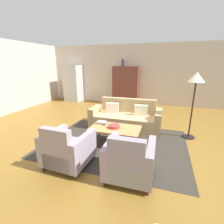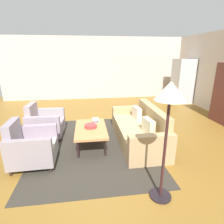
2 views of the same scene
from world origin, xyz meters
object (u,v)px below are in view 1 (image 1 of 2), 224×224
(armchair_left, at_px, (66,150))
(book_stack, at_px, (102,123))
(couch, at_px, (126,118))
(vase_tall, at_px, (123,63))
(fruit_bowl, at_px, (114,126))
(armchair_right, at_px, (129,161))
(floor_lamp, at_px, (196,84))
(coffee_table, at_px, (115,129))
(cabinet, at_px, (126,86))
(refrigerator, at_px, (73,83))

(armchair_left, height_order, book_stack, armchair_left)
(couch, bearing_deg, vase_tall, -73.81)
(fruit_bowl, bearing_deg, vase_tall, 101.62)
(armchair_right, relative_size, floor_lamp, 0.51)
(coffee_table, xyz_separation_m, book_stack, (-0.39, 0.13, 0.07))
(book_stack, xyz_separation_m, cabinet, (-0.33, 4.02, 0.44))
(book_stack, distance_m, cabinet, 4.06)
(coffee_table, relative_size, vase_tall, 3.91)
(fruit_bowl, distance_m, floor_lamp, 2.27)
(floor_lamp, bearing_deg, armchair_right, -118.91)
(coffee_table, xyz_separation_m, refrigerator, (-3.51, 4.05, 0.53))
(armchair_left, bearing_deg, couch, 78.09)
(cabinet, height_order, vase_tall, vase_tall)
(armchair_left, xyz_separation_m, book_stack, (0.21, 1.30, 0.12))
(armchair_right, relative_size, fruit_bowl, 3.18)
(armchair_right, xyz_separation_m, book_stack, (-0.99, 1.30, 0.12))
(armchair_left, xyz_separation_m, fruit_bowl, (0.58, 1.17, 0.12))
(armchair_right, bearing_deg, fruit_bowl, 116.99)
(vase_tall, xyz_separation_m, refrigerator, (-2.64, -0.10, -1.03))
(floor_lamp, bearing_deg, fruit_bowl, -151.76)
(coffee_table, distance_m, floor_lamp, 2.28)
(fruit_bowl, bearing_deg, cabinet, 99.61)
(couch, xyz_separation_m, floor_lamp, (1.78, -0.22, 1.16))
(floor_lamp, bearing_deg, couch, 173.03)
(couch, xyz_separation_m, fruit_bowl, (-0.02, -1.19, 0.17))
(couch, bearing_deg, book_stack, 69.28)
(vase_tall, bearing_deg, floor_lamp, -50.14)
(coffee_table, distance_m, vase_tall, 4.52)
(vase_tall, bearing_deg, fruit_bowl, -78.38)
(coffee_table, bearing_deg, fruit_bowl, 180.00)
(armchair_right, bearing_deg, vase_tall, 104.36)
(armchair_left, bearing_deg, vase_tall, 95.40)
(armchair_right, bearing_deg, refrigerator, 127.09)
(cabinet, relative_size, floor_lamp, 1.05)
(armchair_right, distance_m, book_stack, 1.64)
(armchair_right, xyz_separation_m, vase_tall, (-1.48, 5.32, 1.61))
(armchair_left, xyz_separation_m, refrigerator, (-2.91, 5.22, 0.58))
(book_stack, bearing_deg, floor_lamp, 21.00)
(fruit_bowl, xyz_separation_m, cabinet, (-0.70, 4.16, 0.44))
(floor_lamp, bearing_deg, book_stack, -159.00)
(armchair_right, bearing_deg, book_stack, 126.22)
(book_stack, bearing_deg, vase_tall, 96.87)
(fruit_bowl, bearing_deg, floor_lamp, 28.24)
(book_stack, bearing_deg, refrigerator, 128.56)
(couch, relative_size, refrigerator, 1.14)
(couch, relative_size, armchair_right, 2.39)
(coffee_table, relative_size, floor_lamp, 0.70)
(armchair_left, height_order, floor_lamp, floor_lamp)
(couch, xyz_separation_m, refrigerator, (-3.51, 2.86, 0.64))
(book_stack, bearing_deg, fruit_bowl, -19.95)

